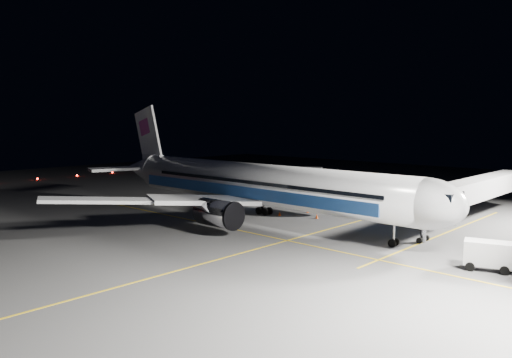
{
  "coord_description": "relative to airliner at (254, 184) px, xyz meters",
  "views": [
    {
      "loc": [
        46.55,
        -50.38,
        14.07
      ],
      "look_at": [
        -0.24,
        -0.43,
        6.0
      ],
      "focal_mm": 35.0,
      "sensor_mm": 36.0,
      "label": 1
    }
  ],
  "objects": [
    {
      "name": "ground",
      "position": [
        1.08,
        0.0,
        -5.16
      ],
      "size": [
        200.0,
        200.0,
        0.0
      ],
      "primitive_type": "plane",
      "color": "#4C4C4F",
      "rests_on": "ground"
    },
    {
      "name": "guide_line_main",
      "position": [
        11.08,
        0.0,
        -5.16
      ],
      "size": [
        0.25,
        80.0,
        0.01
      ],
      "primitive_type": "cube",
      "color": "gold",
      "rests_on": "ground"
    },
    {
      "name": "guide_line_cross",
      "position": [
        1.08,
        -6.0,
        -5.16
      ],
      "size": [
        70.0,
        0.25,
        0.01
      ],
      "primitive_type": "cube",
      "color": "gold",
      "rests_on": "ground"
    },
    {
      "name": "guide_line_side",
      "position": [
        23.08,
        10.0,
        -5.16
      ],
      "size": [
        0.25,
        40.0,
        0.01
      ],
      "primitive_type": "cube",
      "color": "gold",
      "rests_on": "ground"
    },
    {
      "name": "airliner",
      "position": [
        0.0,
        0.0,
        0.0
      ],
      "size": [
        61.48,
        54.22,
        16.64
      ],
      "color": "silver",
      "rests_on": "ground"
    },
    {
      "name": "jet_bridge",
      "position": [
        23.08,
        18.06,
        -0.58
      ],
      "size": [
        3.6,
        34.4,
        6.3
      ],
      "color": "#B2B2B7",
      "rests_on": "ground"
    },
    {
      "name": "taxiway_lights",
      "position": [
        -70.92,
        0.0,
        -4.94
      ],
      "size": [
        0.44,
        60.44,
        0.44
      ],
      "color": "#FF140A",
      "rests_on": "ground"
    },
    {
      "name": "service_truck",
      "position": [
        32.76,
        -1.84,
        -3.69
      ],
      "size": [
        5.78,
        3.7,
        2.76
      ],
      "rotation": [
        0.0,
        0.0,
        0.31
      ],
      "color": "white",
      "rests_on": "ground"
    },
    {
      "name": "baggage_tug",
      "position": [
        -7.34,
        14.58,
        -4.26
      ],
      "size": [
        3.23,
        2.88,
        1.97
      ],
      "rotation": [
        0.0,
        0.0,
        -0.31
      ],
      "color": "black",
      "rests_on": "ground"
    },
    {
      "name": "safety_cone_a",
      "position": [
        0.47,
        5.1,
        -4.85
      ],
      "size": [
        0.42,
        0.42,
        0.62
      ],
      "primitive_type": "cone",
      "color": "#FC470A",
      "rests_on": "ground"
    },
    {
      "name": "safety_cone_b",
      "position": [
        1.94,
        9.96,
        -4.89
      ],
      "size": [
        0.36,
        0.36,
        0.55
      ],
      "primitive_type": "cone",
      "color": "#FC470A",
      "rests_on": "ground"
    },
    {
      "name": "safety_cone_c",
      "position": [
        5.76,
        7.11,
        -4.83
      ],
      "size": [
        0.44,
        0.44,
        0.66
      ],
      "primitive_type": "cone",
      "color": "#FC470A",
      "rests_on": "ground"
    }
  ]
}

